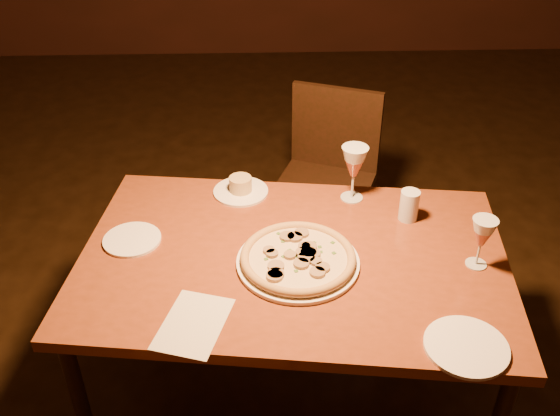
{
  "coord_description": "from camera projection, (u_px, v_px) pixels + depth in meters",
  "views": [
    {
      "loc": [
        -0.18,
        -1.61,
        1.88
      ],
      "look_at": [
        -0.13,
        -0.08,
        0.84
      ],
      "focal_mm": 40.0,
      "sensor_mm": 36.0,
      "label": 1
    }
  ],
  "objects": [
    {
      "name": "floor",
      "position": [
        312.0,
        376.0,
        2.4
      ],
      "size": [
        7.0,
        7.0,
        0.0
      ],
      "primitive_type": "plane",
      "color": "#311F10",
      "rests_on": "ground"
    },
    {
      "name": "dining_table",
      "position": [
        293.0,
        271.0,
        1.93
      ],
      "size": [
        1.39,
        0.99,
        0.69
      ],
      "rotation": [
        0.0,
        0.0,
        -0.13
      ],
      "color": "brown",
      "rests_on": "floor"
    },
    {
      "name": "chair_far",
      "position": [
        327.0,
        174.0,
        2.74
      ],
      "size": [
        0.51,
        0.51,
        0.82
      ],
      "rotation": [
        0.0,
        0.0,
        -0.36
      ],
      "color": "black",
      "rests_on": "floor"
    },
    {
      "name": "pizza_plate",
      "position": [
        298.0,
        258.0,
        1.85
      ],
      "size": [
        0.37,
        0.37,
        0.04
      ],
      "color": "white",
      "rests_on": "dining_table"
    },
    {
      "name": "ramekin_saucer",
      "position": [
        241.0,
        188.0,
        2.18
      ],
      "size": [
        0.19,
        0.19,
        0.06
      ],
      "color": "white",
      "rests_on": "dining_table"
    },
    {
      "name": "wine_glass_far",
      "position": [
        353.0,
        173.0,
        2.11
      ],
      "size": [
        0.09,
        0.09,
        0.2
      ],
      "primitive_type": null,
      "color": "#AB5947",
      "rests_on": "dining_table"
    },
    {
      "name": "wine_glass_right",
      "position": [
        481.0,
        243.0,
        1.82
      ],
      "size": [
        0.07,
        0.07,
        0.16
      ],
      "primitive_type": null,
      "color": "#AB5947",
      "rests_on": "dining_table"
    },
    {
      "name": "water_tumbler",
      "position": [
        409.0,
        205.0,
        2.03
      ],
      "size": [
        0.06,
        0.06,
        0.1
      ],
      "primitive_type": "cylinder",
      "color": "silver",
      "rests_on": "dining_table"
    },
    {
      "name": "side_plate_left",
      "position": [
        132.0,
        240.0,
        1.96
      ],
      "size": [
        0.18,
        0.18,
        0.01
      ],
      "primitive_type": "cylinder",
      "color": "white",
      "rests_on": "dining_table"
    },
    {
      "name": "side_plate_near",
      "position": [
        466.0,
        347.0,
        1.58
      ],
      "size": [
        0.22,
        0.22,
        0.01
      ],
      "primitive_type": "cylinder",
      "color": "white",
      "rests_on": "dining_table"
    },
    {
      "name": "menu_card",
      "position": [
        194.0,
        324.0,
        1.66
      ],
      "size": [
        0.22,
        0.27,
        0.0
      ],
      "primitive_type": "cube",
      "rotation": [
        0.0,
        0.0,
        -0.29
      ],
      "color": "beige",
      "rests_on": "dining_table"
    }
  ]
}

